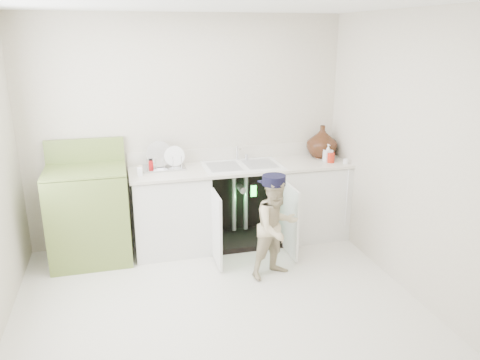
# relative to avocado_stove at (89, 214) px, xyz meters

# --- Properties ---
(ground) EXTENTS (3.50, 3.50, 0.00)m
(ground) POSITION_rel_avocado_stove_xyz_m (1.09, -1.18, -0.51)
(ground) COLOR beige
(ground) RESTS_ON ground
(room_shell) EXTENTS (6.00, 5.50, 1.26)m
(room_shell) POSITION_rel_avocado_stove_xyz_m (1.09, -1.18, 0.74)
(room_shell) COLOR beige
(room_shell) RESTS_ON ground
(counter_run) EXTENTS (2.44, 1.02, 1.27)m
(counter_run) POSITION_rel_avocado_stove_xyz_m (1.69, 0.03, -0.03)
(counter_run) COLOR white
(counter_run) RESTS_ON ground
(avocado_stove) EXTENTS (0.80, 0.65, 1.24)m
(avocado_stove) POSITION_rel_avocado_stove_xyz_m (0.00, 0.00, 0.00)
(avocado_stove) COLOR olive
(avocado_stove) RESTS_ON ground
(repair_worker) EXTENTS (0.59, 0.77, 1.03)m
(repair_worker) POSITION_rel_avocado_stove_xyz_m (1.75, -0.83, 0.01)
(repair_worker) COLOR #BCAF87
(repair_worker) RESTS_ON ground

